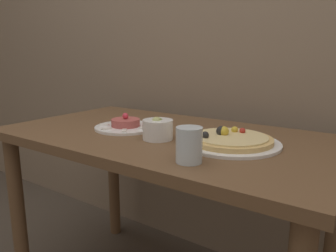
{
  "coord_description": "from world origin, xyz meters",
  "views": [
    {
      "loc": [
        0.69,
        -0.63,
        1.03
      ],
      "look_at": [
        0.04,
        0.31,
        0.78
      ],
      "focal_mm": 35.0,
      "sensor_mm": 36.0,
      "label": 1
    }
  ],
  "objects": [
    {
      "name": "tartare_plate",
      "position": [
        -0.17,
        0.32,
        0.75
      ],
      "size": [
        0.25,
        0.25,
        0.06
      ],
      "color": "white",
      "rests_on": "dining_table"
    },
    {
      "name": "small_bowl",
      "position": [
        0.03,
        0.26,
        0.77
      ],
      "size": [
        0.11,
        0.11,
        0.08
      ],
      "color": "white",
      "rests_on": "dining_table"
    },
    {
      "name": "dining_table",
      "position": [
        0.0,
        0.35,
        0.63
      ],
      "size": [
        1.26,
        0.7,
        0.74
      ],
      "color": "brown",
      "rests_on": "ground_plane"
    },
    {
      "name": "drinking_glass",
      "position": [
        0.25,
        0.11,
        0.79
      ],
      "size": [
        0.07,
        0.07,
        0.1
      ],
      "color": "silver",
      "rests_on": "dining_table"
    },
    {
      "name": "pizza_plate",
      "position": [
        0.27,
        0.34,
        0.75
      ],
      "size": [
        0.33,
        0.33,
        0.06
      ],
      "color": "white",
      "rests_on": "dining_table"
    }
  ]
}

